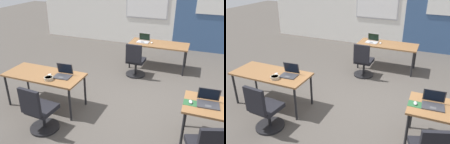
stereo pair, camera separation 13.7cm
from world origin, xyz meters
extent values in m
plane|color=#47423D|center=(0.00, 0.00, 0.00)|extent=(24.00, 24.00, 0.00)
cube|color=silver|center=(0.00, 4.20, 1.40)|extent=(10.00, 0.20, 2.80)
cube|color=#B7B7BC|center=(-0.84, 4.09, 1.49)|extent=(1.48, 0.02, 1.04)
cube|color=white|center=(-0.84, 4.08, 1.49)|extent=(1.40, 0.02, 0.96)
cube|color=brown|center=(-1.75, -0.60, 0.70)|extent=(1.60, 0.70, 0.04)
cylinder|color=black|center=(-2.49, -0.90, 0.34)|extent=(0.04, 0.04, 0.68)
cylinder|color=black|center=(-1.01, -0.90, 0.34)|extent=(0.04, 0.04, 0.68)
cylinder|color=black|center=(-2.49, -0.30, 0.34)|extent=(0.04, 0.04, 0.68)
cylinder|color=black|center=(-1.01, -0.30, 0.34)|extent=(0.04, 0.04, 0.68)
cylinder|color=black|center=(1.01, -0.90, 0.34)|extent=(0.04, 0.04, 0.68)
cylinder|color=black|center=(1.01, -0.30, 0.34)|extent=(0.04, 0.04, 0.68)
cube|color=brown|center=(0.00, 2.20, 0.70)|extent=(1.60, 0.70, 0.04)
cylinder|color=black|center=(-0.74, 1.90, 0.34)|extent=(0.04, 0.04, 0.68)
cylinder|color=black|center=(0.74, 1.90, 0.34)|extent=(0.04, 0.04, 0.68)
cylinder|color=black|center=(-0.74, 2.50, 0.34)|extent=(0.04, 0.04, 0.68)
cylinder|color=black|center=(0.74, 2.50, 0.34)|extent=(0.04, 0.04, 0.68)
cube|color=#B7B7BC|center=(-0.44, 2.15, 0.73)|extent=(0.34, 0.25, 0.02)
cube|color=#4C4C4F|center=(-0.44, 2.10, 0.74)|extent=(0.09, 0.06, 0.00)
cube|color=#B7B7BC|center=(-0.43, 2.29, 0.85)|extent=(0.33, 0.06, 0.22)
cube|color=black|center=(-0.43, 2.28, 0.85)|extent=(0.30, 0.05, 0.19)
ellipsoid|color=silver|center=(-0.19, 2.15, 0.74)|extent=(0.06, 0.10, 0.03)
cylinder|color=black|center=(-0.44, 1.50, 0.02)|extent=(0.52, 0.52, 0.04)
cylinder|color=black|center=(-0.44, 1.50, 0.21)|extent=(0.06, 0.06, 0.34)
cube|color=black|center=(-0.44, 1.50, 0.42)|extent=(0.44, 0.44, 0.08)
cube|color=black|center=(-0.44, 1.25, 0.69)|extent=(0.40, 0.06, 0.46)
sphere|color=black|center=(-0.44, 1.74, 0.02)|extent=(0.04, 0.04, 0.04)
sphere|color=black|center=(-0.22, 1.43, 0.02)|extent=(0.04, 0.04, 0.04)
sphere|color=black|center=(-0.66, 1.43, 0.02)|extent=(0.04, 0.04, 0.04)
cube|color=#333338|center=(-1.33, -0.59, 0.73)|extent=(0.35, 0.26, 0.02)
cube|color=#4C4C4F|center=(-1.33, -0.64, 0.74)|extent=(0.09, 0.07, 0.00)
cube|color=#333338|center=(-1.34, -0.46, 0.85)|extent=(0.33, 0.07, 0.22)
cube|color=black|center=(-1.34, -0.46, 0.85)|extent=(0.30, 0.06, 0.19)
ellipsoid|color=silver|center=(-1.60, -0.63, 0.74)|extent=(0.06, 0.10, 0.03)
cylinder|color=black|center=(-1.33, -1.28, 0.02)|extent=(0.52, 0.52, 0.04)
cylinder|color=black|center=(-1.33, -1.28, 0.21)|extent=(0.06, 0.06, 0.34)
cube|color=black|center=(-1.33, -1.28, 0.42)|extent=(0.47, 0.47, 0.08)
cube|color=black|center=(-1.35, -1.53, 0.69)|extent=(0.40, 0.09, 0.46)
sphere|color=black|center=(-1.32, -1.05, 0.02)|extent=(0.04, 0.04, 0.04)
sphere|color=black|center=(-1.12, -1.37, 0.02)|extent=(0.04, 0.04, 0.04)
sphere|color=black|center=(-1.56, -1.34, 0.02)|extent=(0.04, 0.04, 0.04)
cube|color=#333338|center=(1.32, -0.63, 0.73)|extent=(0.34, 0.25, 0.02)
cube|color=#4C4C4F|center=(1.32, -0.68, 0.74)|extent=(0.09, 0.06, 0.00)
cube|color=#333338|center=(1.31, -0.49, 0.85)|extent=(0.33, 0.07, 0.22)
cube|color=black|center=(1.31, -0.49, 0.85)|extent=(0.30, 0.06, 0.19)
cube|color=#23512D|center=(1.06, -0.65, 0.72)|extent=(0.22, 0.19, 0.00)
ellipsoid|color=#B2B2B7|center=(1.06, -0.65, 0.74)|extent=(0.07, 0.11, 0.03)
cube|color=black|center=(1.41, -1.49, 0.69)|extent=(0.40, 0.19, 0.46)
cylinder|color=tan|center=(-1.51, -0.79, 0.75)|extent=(0.17, 0.17, 0.05)
torus|color=tan|center=(-1.51, -0.79, 0.78)|extent=(0.18, 0.18, 0.02)
cylinder|color=gold|center=(-1.51, -0.79, 0.77)|extent=(0.14, 0.14, 0.01)
camera|label=1|loc=(1.06, -4.04, 2.71)|focal=37.56mm
camera|label=2|loc=(1.18, -3.98, 2.71)|focal=37.56mm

